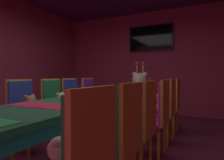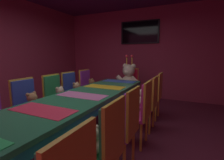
% 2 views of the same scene
% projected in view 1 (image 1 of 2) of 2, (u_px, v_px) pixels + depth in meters
% --- Properties ---
extents(ground_plane, '(7.90, 7.90, 0.00)m').
position_uv_depth(ground_plane, '(88.00, 153.00, 2.63)').
color(ground_plane, '#591E33').
extents(wall_back, '(5.20, 0.12, 2.80)m').
position_uv_depth(wall_back, '(152.00, 62.00, 5.47)').
color(wall_back, '#99334C').
rests_on(wall_back, ground_plane).
extents(banquet_table, '(0.90, 3.52, 0.75)m').
position_uv_depth(banquet_table, '(88.00, 104.00, 2.62)').
color(banquet_table, '#26724C').
rests_on(banquet_table, ground_plane).
extents(chair_left_2, '(0.42, 0.41, 0.98)m').
position_uv_depth(chair_left_2, '(23.00, 107.00, 2.74)').
color(chair_left_2, '#2D47B2').
rests_on(chair_left_2, ground_plane).
extents(teddy_left_2, '(0.26, 0.34, 0.32)m').
position_uv_depth(teddy_left_2, '(31.00, 108.00, 2.67)').
color(teddy_left_2, '#9E7247').
rests_on(teddy_left_2, chair_left_2).
extents(chair_left_3, '(0.42, 0.41, 0.98)m').
position_uv_depth(chair_left_3, '(54.00, 102.00, 3.27)').
color(chair_left_3, '#268C4C').
rests_on(chair_left_3, ground_plane).
extents(teddy_left_3, '(0.25, 0.32, 0.31)m').
position_uv_depth(teddy_left_3, '(61.00, 103.00, 3.21)').
color(teddy_left_3, beige).
rests_on(teddy_left_3, chair_left_3).
extents(chair_left_4, '(0.42, 0.41, 0.98)m').
position_uv_depth(chair_left_4, '(73.00, 99.00, 3.74)').
color(chair_left_4, '#2D47B2').
rests_on(chair_left_4, ground_plane).
extents(teddy_left_4, '(0.25, 0.33, 0.31)m').
position_uv_depth(teddy_left_4, '(79.00, 99.00, 3.68)').
color(teddy_left_4, tan).
rests_on(teddy_left_4, chair_left_4).
extents(chair_left_5, '(0.42, 0.41, 0.98)m').
position_uv_depth(chair_left_5, '(91.00, 96.00, 4.29)').
color(chair_left_5, purple).
rests_on(chair_left_5, ground_plane).
extents(teddy_left_5, '(0.25, 0.33, 0.31)m').
position_uv_depth(teddy_left_5, '(96.00, 96.00, 4.22)').
color(teddy_left_5, olive).
rests_on(teddy_left_5, chair_left_5).
extents(chair_right_1, '(0.42, 0.41, 0.98)m').
position_uv_depth(chair_right_1, '(122.00, 133.00, 1.51)').
color(chair_right_1, '#268C4C').
rests_on(chair_right_1, ground_plane).
extents(teddy_right_1, '(0.21, 0.27, 0.26)m').
position_uv_depth(teddy_right_1, '(106.00, 134.00, 1.57)').
color(teddy_right_1, beige).
rests_on(teddy_right_1, chair_right_1).
extents(chair_right_2, '(0.42, 0.41, 0.98)m').
position_uv_depth(chair_right_2, '(143.00, 119.00, 1.98)').
color(chair_right_2, purple).
rests_on(chair_right_2, ground_plane).
extents(teddy_right_2, '(0.22, 0.28, 0.27)m').
position_uv_depth(teddy_right_2, '(129.00, 120.00, 2.04)').
color(teddy_right_2, '#9E7247').
rests_on(teddy_right_2, chair_right_2).
extents(chair_right_3, '(0.42, 0.41, 0.98)m').
position_uv_depth(chair_right_3, '(159.00, 111.00, 2.48)').
color(chair_right_3, '#CC338C').
rests_on(chair_right_3, ground_plane).
extents(teddy_right_3, '(0.23, 0.30, 0.28)m').
position_uv_depth(teddy_right_3, '(148.00, 111.00, 2.54)').
color(teddy_right_3, brown).
rests_on(teddy_right_3, chair_right_3).
extents(chair_right_4, '(0.42, 0.41, 0.98)m').
position_uv_depth(chair_right_4, '(167.00, 105.00, 2.97)').
color(chair_right_4, '#CC338C').
rests_on(chair_right_4, ground_plane).
extents(teddy_right_4, '(0.25, 0.32, 0.30)m').
position_uv_depth(teddy_right_4, '(158.00, 105.00, 3.04)').
color(teddy_right_4, beige).
rests_on(teddy_right_4, chair_right_4).
extents(chair_right_5, '(0.42, 0.41, 0.98)m').
position_uv_depth(chair_right_5, '(173.00, 100.00, 3.52)').
color(chair_right_5, red).
rests_on(chair_right_5, ground_plane).
extents(teddy_right_5, '(0.22, 0.28, 0.27)m').
position_uv_depth(teddy_right_5, '(165.00, 101.00, 3.58)').
color(teddy_right_5, brown).
rests_on(teddy_right_5, chair_right_5).
extents(throne_chair, '(0.41, 0.42, 0.98)m').
position_uv_depth(throne_chair, '(141.00, 94.00, 4.69)').
color(throne_chair, red).
rests_on(throne_chair, ground_plane).
extents(king_teddy_bear, '(0.70, 0.54, 0.90)m').
position_uv_depth(king_teddy_bear, '(139.00, 88.00, 4.53)').
color(king_teddy_bear, beige).
rests_on(king_teddy_bear, throne_chair).
extents(wall_tv, '(1.21, 0.06, 0.70)m').
position_uv_depth(wall_tv, '(151.00, 38.00, 5.37)').
color(wall_tv, black).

